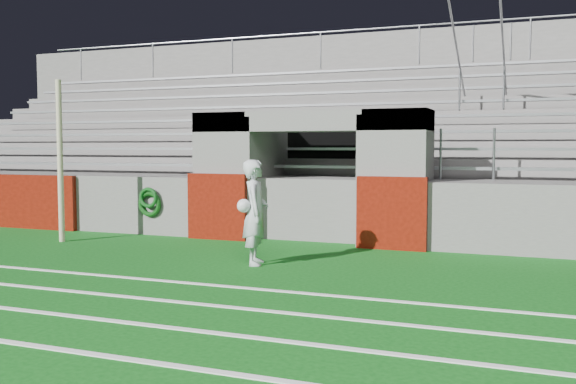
% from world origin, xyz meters
% --- Properties ---
extents(ground, '(90.00, 90.00, 0.00)m').
position_xyz_m(ground, '(0.00, 0.00, 0.00)').
color(ground, '#0D4F12').
rests_on(ground, ground).
extents(field_post, '(0.11, 0.11, 3.22)m').
position_xyz_m(field_post, '(-4.57, 1.54, 1.61)').
color(field_post, '#C5BC93').
rests_on(field_post, ground).
extents(stadium_structure, '(26.00, 8.48, 5.42)m').
position_xyz_m(stadium_structure, '(0.00, 7.97, 1.49)').
color(stadium_structure, '#5E5B59').
rests_on(stadium_structure, ground).
extents(goalkeeper_with_ball, '(0.58, 0.71, 1.69)m').
position_xyz_m(goalkeeper_with_ball, '(0.09, 0.66, 0.85)').
color(goalkeeper_with_ball, silver).
rests_on(goalkeeper_with_ball, ground).
extents(hose_coil, '(0.56, 0.14, 0.64)m').
position_xyz_m(hose_coil, '(-3.43, 2.93, 0.72)').
color(hose_coil, '#0C3D0E').
rests_on(hose_coil, ground).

